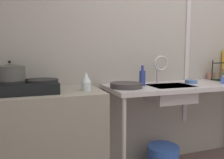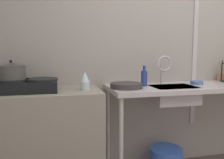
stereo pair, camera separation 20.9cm
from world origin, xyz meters
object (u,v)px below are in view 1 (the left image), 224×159
(percolator, at_px, (86,81))
(sink_basin, at_px, (170,94))
(bottle_by_sink, at_px, (142,78))
(bucket_on_floor, at_px, (163,159))
(frying_pan, at_px, (126,85))
(utensil_jar, at_px, (211,76))
(faucet, at_px, (160,65))
(stove, at_px, (27,86))
(small_bowl_on_drainboard, at_px, (191,82))
(pot_on_left_burner, at_px, (10,72))
(cup_by_rack, at_px, (224,80))

(percolator, xyz_separation_m, sink_basin, (0.84, 0.02, -0.16))
(bottle_by_sink, height_order, bucket_on_floor, bottle_by_sink)
(frying_pan, bearing_deg, utensil_jar, 11.87)
(sink_basin, relative_size, faucet, 1.46)
(percolator, bearing_deg, bottle_by_sink, 9.04)
(faucet, bearing_deg, stove, -175.81)
(utensil_jar, bearing_deg, percolator, -170.03)
(sink_basin, distance_m, frying_pan, 0.47)
(utensil_jar, bearing_deg, bucket_on_floor, -164.57)
(sink_basin, relative_size, bottle_by_sink, 2.13)
(frying_pan, height_order, utensil_jar, utensil_jar)
(sink_basin, xyz_separation_m, faucet, (-0.04, 0.13, 0.27))
(sink_basin, height_order, small_bowl_on_drainboard, small_bowl_on_drainboard)
(stove, distance_m, utensil_jar, 2.05)
(pot_on_left_burner, bearing_deg, utensil_jar, 5.82)
(small_bowl_on_drainboard, xyz_separation_m, bottle_by_sink, (-0.55, 0.01, 0.06))
(cup_by_rack, relative_size, bucket_on_floor, 0.22)
(bottle_by_sink, bearing_deg, pot_on_left_burner, -178.24)
(percolator, relative_size, utensil_jar, 0.72)
(bottle_by_sink, distance_m, bucket_on_floor, 0.88)
(utensil_jar, bearing_deg, pot_on_left_burner, -174.18)
(frying_pan, bearing_deg, bucket_on_floor, 5.43)
(percolator, bearing_deg, small_bowl_on_drainboard, 3.93)
(percolator, relative_size, faucet, 0.55)
(small_bowl_on_drainboard, relative_size, bottle_by_sink, 0.63)
(pot_on_left_burner, bearing_deg, sink_basin, -1.59)
(percolator, distance_m, bottle_by_sink, 0.58)
(cup_by_rack, distance_m, small_bowl_on_drainboard, 0.33)
(utensil_jar, height_order, bucket_on_floor, utensil_jar)
(utensil_jar, bearing_deg, faucet, -170.62)
(pot_on_left_burner, xyz_separation_m, small_bowl_on_drainboard, (1.71, 0.02, -0.15))
(sink_basin, height_order, utensil_jar, utensil_jar)
(faucet, height_order, small_bowl_on_drainboard, faucet)
(percolator, xyz_separation_m, bottle_by_sink, (0.57, 0.09, 0.00))
(small_bowl_on_drainboard, height_order, bottle_by_sink, bottle_by_sink)
(frying_pan, height_order, bucket_on_floor, frying_pan)
(pot_on_left_burner, height_order, bucket_on_floor, pot_on_left_burner)
(percolator, height_order, small_bowl_on_drainboard, percolator)
(cup_by_rack, distance_m, utensil_jar, 0.36)
(bottle_by_sink, bearing_deg, stove, -178.05)
(bucket_on_floor, bearing_deg, frying_pan, -174.57)
(bucket_on_floor, bearing_deg, percolator, -175.31)
(cup_by_rack, relative_size, small_bowl_on_drainboard, 0.58)
(pot_on_left_burner, xyz_separation_m, faucet, (1.39, 0.09, 0.02))
(frying_pan, distance_m, small_bowl_on_drainboard, 0.75)
(cup_by_rack, relative_size, utensil_jar, 0.33)
(bottle_by_sink, relative_size, bucket_on_floor, 0.61)
(pot_on_left_burner, distance_m, bucket_on_floor, 1.68)
(faucet, height_order, frying_pan, faucet)
(pot_on_left_burner, xyz_separation_m, bucket_on_floor, (1.40, 0.01, -0.94))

